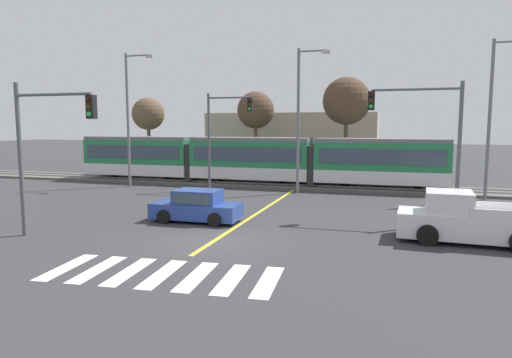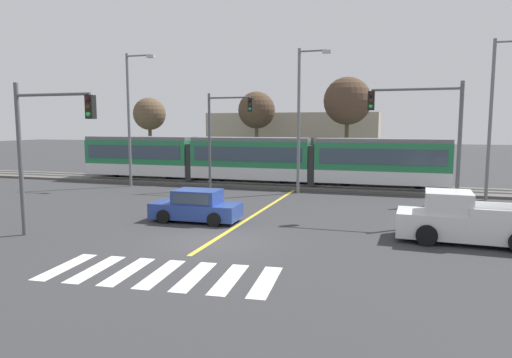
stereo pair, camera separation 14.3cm
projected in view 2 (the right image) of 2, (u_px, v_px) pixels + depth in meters
name	position (u px, v px, depth m)	size (l,w,h in m)	color
ground_plane	(213.00, 241.00, 17.96)	(200.00, 200.00, 0.00)	#333335
track_bed	(299.00, 186.00, 33.68)	(120.00, 4.00, 0.18)	#56514C
rail_near	(297.00, 185.00, 32.98)	(120.00, 0.08, 0.10)	#939399
rail_far	(301.00, 183.00, 34.34)	(120.00, 0.08, 0.10)	#939399
light_rail_tram	(252.00, 158.00, 34.53)	(28.00, 2.64, 3.43)	silver
crosswalk_stripe_0	(66.00, 266.00, 14.74)	(0.56, 2.80, 0.01)	silver
crosswalk_stripe_1	(96.00, 269.00, 14.50)	(0.56, 2.80, 0.01)	silver
crosswalk_stripe_2	(128.00, 271.00, 14.26)	(0.56, 2.80, 0.01)	silver
crosswalk_stripe_3	(161.00, 274.00, 14.03)	(0.56, 2.80, 0.01)	silver
crosswalk_stripe_4	(194.00, 276.00, 13.79)	(0.56, 2.80, 0.01)	silver
crosswalk_stripe_5	(229.00, 279.00, 13.55)	(0.56, 2.80, 0.01)	silver
crosswalk_stripe_6	(266.00, 282.00, 13.31)	(0.56, 2.80, 0.01)	silver
lane_centre_line	(259.00, 212.00, 23.86)	(0.20, 16.73, 0.01)	gold
sedan_crossing	(196.00, 207.00, 21.58)	(4.23, 1.97, 1.52)	#284293
pickup_truck	(466.00, 221.00, 17.63)	(5.48, 2.41, 1.98)	silver
traffic_light_near_left	(43.00, 137.00, 18.12)	(3.75, 0.38, 6.24)	#515459
traffic_light_far_left	(223.00, 127.00, 31.20)	(3.25, 0.38, 6.70)	#515459
traffic_light_mid_right	(428.00, 129.00, 21.22)	(4.25, 0.38, 6.54)	#515459
street_lamp_west	(131.00, 112.00, 33.33)	(2.33, 0.28, 9.68)	slate
street_lamp_centre	(301.00, 113.00, 29.94)	(2.16, 0.28, 9.48)	slate
street_lamp_east	(495.00, 110.00, 27.03)	(2.57, 0.28, 9.57)	slate
bare_tree_far_west	(149.00, 114.00, 41.92)	(2.97, 2.97, 7.04)	brown
bare_tree_west	(257.00, 111.00, 39.66)	(3.21, 3.21, 7.43)	brown
bare_tree_east	(347.00, 101.00, 35.53)	(3.72, 3.72, 8.27)	brown
building_backdrop_far	(294.00, 142.00, 45.11)	(16.31, 6.00, 5.68)	tan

